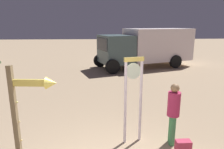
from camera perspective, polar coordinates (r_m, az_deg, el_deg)
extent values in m
cylinder|color=white|center=(5.17, 3.71, -8.16)|extent=(0.07, 0.07, 2.13)
cylinder|color=white|center=(5.33, 7.95, -7.59)|extent=(0.07, 0.07, 2.13)
cube|color=#F9DA61|center=(4.95, 6.18, 4.23)|extent=(0.50, 0.20, 0.10)
cylinder|color=silver|center=(5.03, 5.95, 0.96)|extent=(0.39, 0.14, 0.39)
cube|color=black|center=(5.05, 5.84, 1.02)|extent=(0.06, 0.03, 0.09)
cube|color=black|center=(5.05, 5.84, 1.02)|extent=(0.11, 0.04, 0.13)
cube|color=#8C7653|center=(4.85, -25.34, -10.57)|extent=(0.11, 0.11, 2.21)
cube|color=#F8DE5D|center=(4.45, -21.86, -2.17)|extent=(0.68, 0.12, 0.14)
cone|color=#F8DE5D|center=(4.29, -16.47, -2.29)|extent=(0.24, 0.27, 0.25)
sphere|color=#FFDC80|center=(5.06, -23.84, -16.37)|extent=(0.04, 0.04, 0.04)
sphere|color=#FFDC85|center=(4.86, -24.35, -11.84)|extent=(0.04, 0.04, 0.04)
sphere|color=#F7F186|center=(4.70, -24.88, -6.96)|extent=(0.04, 0.04, 0.04)
sphere|color=#F2DB92|center=(4.57, -25.44, -1.77)|extent=(0.04, 0.04, 0.04)
cylinder|color=#439456|center=(5.55, 16.44, -14.85)|extent=(0.15, 0.15, 0.78)
cylinder|color=#439456|center=(5.68, 16.18, -14.12)|extent=(0.15, 0.15, 0.78)
cylinder|color=#BA2B56|center=(5.33, 16.81, -7.87)|extent=(0.31, 0.31, 0.61)
sphere|color=#A57E55|center=(5.19, 17.13, -3.61)|extent=(0.21, 0.21, 0.21)
cube|color=#B12D5A|center=(5.33, 18.53, -19.13)|extent=(0.24, 0.04, 0.20)
cube|color=white|center=(15.49, 12.58, 8.18)|extent=(5.13, 3.75, 2.25)
cube|color=#445B5D|center=(13.90, 1.07, 7.07)|extent=(2.58, 2.78, 1.85)
cube|color=black|center=(13.50, -2.81, 8.44)|extent=(0.65, 1.81, 0.81)
cylinder|color=black|center=(14.89, -3.38, 3.90)|extent=(0.93, 0.53, 0.90)
cylinder|color=black|center=(12.66, 0.17, 2.17)|extent=(0.93, 0.53, 0.90)
cylinder|color=black|center=(17.03, 12.10, 4.86)|extent=(0.93, 0.53, 0.90)
cylinder|color=black|center=(15.11, 17.24, 3.45)|extent=(0.93, 0.53, 0.90)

